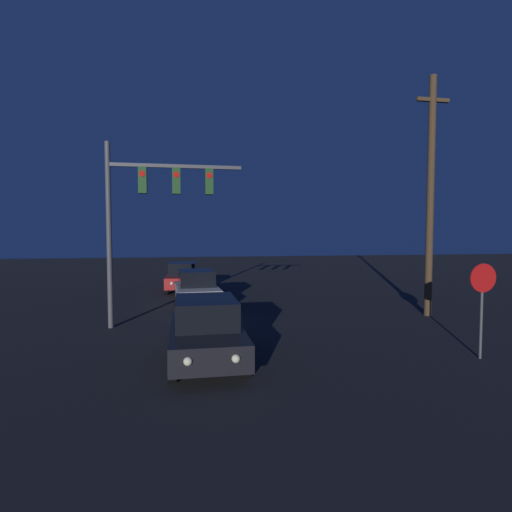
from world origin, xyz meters
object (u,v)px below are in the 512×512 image
traffic_signal_mast (148,202)px  utility_pole (430,194)px  car_near (206,330)px  car_far (183,277)px  stop_sign (482,292)px  car_mid (197,288)px

traffic_signal_mast → utility_pole: bearing=-0.3°
car_near → utility_pole: utility_pole is taller
car_far → stop_sign: stop_sign is taller
car_mid → car_far: size_ratio=1.01×
utility_pole → car_far: bearing=137.8°
traffic_signal_mast → stop_sign: bearing=-31.0°
car_far → traffic_signal_mast: (-1.10, -8.66, 3.54)m
car_mid → car_near: bearing=86.4°
car_far → utility_pole: (9.61, -8.72, 3.99)m
car_far → stop_sign: bearing=120.6°
car_mid → car_far: 5.02m
car_mid → car_far: (-0.63, 4.98, 0.00)m
traffic_signal_mast → stop_sign: 10.57m
car_mid → traffic_signal_mast: 5.39m
stop_sign → traffic_signal_mast: bearing=149.0°
stop_sign → car_far: bearing=118.8°
car_near → traffic_signal_mast: (-1.74, 4.26, 3.54)m
car_near → car_far: size_ratio=0.99×
car_mid → utility_pole: bearing=153.7°
traffic_signal_mast → utility_pole: 10.72m
car_near → stop_sign: bearing=171.5°
car_far → stop_sign: 15.94m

